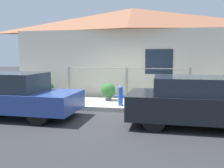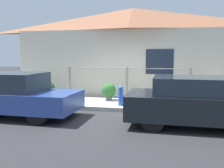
{
  "view_description": "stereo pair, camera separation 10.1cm",
  "coord_description": "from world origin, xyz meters",
  "px_view_note": "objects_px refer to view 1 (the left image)",
  "views": [
    {
      "loc": [
        1.31,
        -8.01,
        1.87
      ],
      "look_at": [
        -0.31,
        0.3,
        0.9
      ],
      "focal_mm": 40.0,
      "sensor_mm": 36.0,
      "label": 1
    },
    {
      "loc": [
        1.41,
        -7.99,
        1.87
      ],
      "look_at": [
        -0.31,
        0.3,
        0.9
      ],
      "focal_mm": 40.0,
      "sensor_mm": 36.0,
      "label": 2
    }
  ],
  "objects_px": {
    "car_left": "(9,95)",
    "potted_plant_near_hydrant": "(108,91)",
    "fire_hydrant": "(121,95)",
    "car_right": "(199,101)",
    "potted_plant_corner": "(167,94)",
    "potted_plant_by_fence": "(47,89)"
  },
  "relations": [
    {
      "from": "car_left",
      "to": "potted_plant_near_hydrant",
      "type": "height_order",
      "value": "car_left"
    },
    {
      "from": "fire_hydrant",
      "to": "potted_plant_near_hydrant",
      "type": "bearing_deg",
      "value": 124.09
    },
    {
      "from": "car_left",
      "to": "car_right",
      "type": "xyz_separation_m",
      "value": [
        5.55,
        -0.0,
        -0.01
      ]
    },
    {
      "from": "car_left",
      "to": "potted_plant_corner",
      "type": "relative_size",
      "value": 7.81
    },
    {
      "from": "potted_plant_near_hydrant",
      "to": "potted_plant_by_fence",
      "type": "height_order",
      "value": "potted_plant_near_hydrant"
    },
    {
      "from": "car_right",
      "to": "fire_hydrant",
      "type": "xyz_separation_m",
      "value": [
        -2.35,
        1.63,
        -0.16
      ]
    },
    {
      "from": "potted_plant_by_fence",
      "to": "potted_plant_corner",
      "type": "bearing_deg",
      "value": -0.51
    },
    {
      "from": "fire_hydrant",
      "to": "potted_plant_corner",
      "type": "bearing_deg",
      "value": 35.01
    },
    {
      "from": "car_left",
      "to": "potted_plant_corner",
      "type": "distance_m",
      "value": 5.54
    },
    {
      "from": "potted_plant_by_fence",
      "to": "potted_plant_corner",
      "type": "height_order",
      "value": "potted_plant_by_fence"
    },
    {
      "from": "fire_hydrant",
      "to": "potted_plant_corner",
      "type": "xyz_separation_m",
      "value": [
        1.6,
        1.12,
        -0.07
      ]
    },
    {
      "from": "fire_hydrant",
      "to": "potted_plant_by_fence",
      "type": "xyz_separation_m",
      "value": [
        -3.29,
        1.16,
        -0.01
      ]
    },
    {
      "from": "car_left",
      "to": "potted_plant_corner",
      "type": "height_order",
      "value": "car_left"
    },
    {
      "from": "car_left",
      "to": "potted_plant_corner",
      "type": "xyz_separation_m",
      "value": [
        4.8,
        2.75,
        -0.24
      ]
    },
    {
      "from": "fire_hydrant",
      "to": "potted_plant_corner",
      "type": "distance_m",
      "value": 1.95
    },
    {
      "from": "car_left",
      "to": "potted_plant_near_hydrant",
      "type": "distance_m",
      "value": 3.63
    },
    {
      "from": "potted_plant_by_fence",
      "to": "potted_plant_corner",
      "type": "xyz_separation_m",
      "value": [
        4.89,
        -0.04,
        -0.05
      ]
    },
    {
      "from": "car_left",
      "to": "potted_plant_by_fence",
      "type": "bearing_deg",
      "value": 93.22
    },
    {
      "from": "car_right",
      "to": "potted_plant_by_fence",
      "type": "relative_size",
      "value": 5.89
    },
    {
      "from": "fire_hydrant",
      "to": "potted_plant_by_fence",
      "type": "relative_size",
      "value": 1.06
    },
    {
      "from": "potted_plant_corner",
      "to": "fire_hydrant",
      "type": "bearing_deg",
      "value": -144.99
    },
    {
      "from": "car_left",
      "to": "car_right",
      "type": "height_order",
      "value": "car_left"
    }
  ]
}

